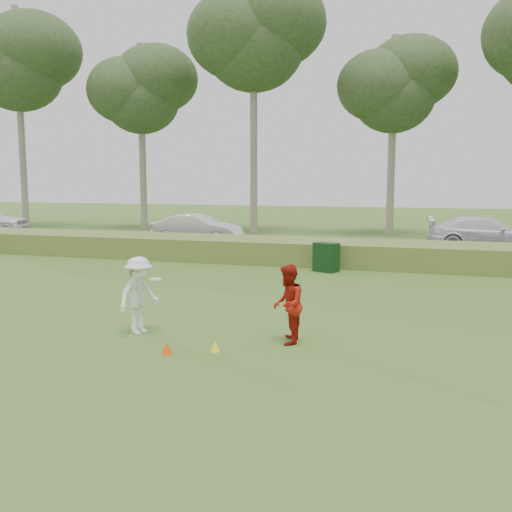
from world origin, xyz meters
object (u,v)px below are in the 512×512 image
(cone_orange, at_px, (167,348))
(car_mid, at_px, (198,229))
(cone_yellow, at_px, (215,346))
(utility_cabinet, at_px, (326,257))
(player_white, at_px, (139,295))
(player_red, at_px, (288,304))
(car_right, at_px, (486,234))

(cone_orange, relative_size, car_mid, 0.05)
(cone_yellow, relative_size, utility_cabinet, 0.21)
(player_white, xyz_separation_m, player_red, (3.24, 0.19, -0.03))
(car_mid, bearing_deg, utility_cabinet, -129.79)
(player_red, relative_size, cone_orange, 6.79)
(utility_cabinet, bearing_deg, player_red, -60.21)
(cone_orange, xyz_separation_m, car_mid, (-6.61, 17.14, 0.69))
(player_white, relative_size, cone_orange, 7.01)
(cone_yellow, bearing_deg, player_white, 159.30)
(player_red, bearing_deg, player_white, -95.97)
(cone_orange, bearing_deg, car_mid, 111.10)
(player_white, relative_size, car_right, 0.32)
(player_white, bearing_deg, player_red, -67.83)
(car_mid, relative_size, car_right, 0.86)
(player_red, relative_size, car_mid, 0.35)
(car_mid, bearing_deg, cone_yellow, -155.76)
(player_white, height_order, cone_yellow, player_white)
(cone_orange, bearing_deg, player_white, 135.41)
(player_red, height_order, cone_yellow, player_red)
(cone_orange, relative_size, car_right, 0.04)
(player_white, relative_size, cone_yellow, 7.69)
(cone_yellow, relative_size, car_right, 0.04)
(player_red, height_order, car_right, player_red)
(player_red, relative_size, cone_yellow, 7.44)
(car_mid, xyz_separation_m, car_right, (13.76, 1.43, 0.02))
(player_white, height_order, utility_cabinet, player_white)
(car_right, bearing_deg, utility_cabinet, 140.64)
(cone_orange, relative_size, utility_cabinet, 0.23)
(player_red, bearing_deg, car_right, 154.01)
(car_mid, bearing_deg, cone_orange, -158.64)
(cone_yellow, height_order, car_right, car_right)
(cone_yellow, distance_m, car_right, 19.22)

